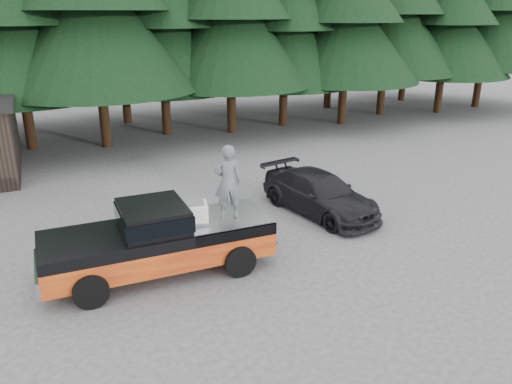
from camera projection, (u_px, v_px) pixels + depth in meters
name	position (u px, v px, depth m)	size (l,w,h in m)	color
ground	(222.00, 269.00, 13.33)	(120.00, 120.00, 0.00)	#464548
pickup_truck	(159.00, 249.00, 12.97)	(6.00, 2.04, 1.33)	#C85C13
truck_cab	(153.00, 216.00, 12.60)	(1.66, 1.90, 0.59)	black
air_compressor	(193.00, 213.00, 12.90)	(0.73, 0.60, 0.50)	silver
man_on_bed	(228.00, 182.00, 12.95)	(0.73, 0.48, 1.99)	#515558
parked_car	(320.00, 194.00, 16.89)	(1.91, 4.71, 1.37)	black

